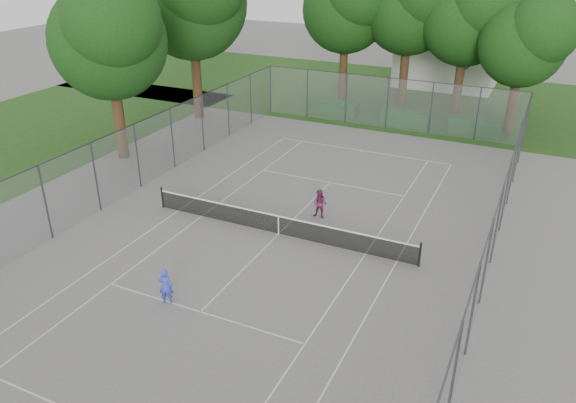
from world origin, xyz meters
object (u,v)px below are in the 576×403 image
at_px(girl_player, 166,286).
at_px(house, 451,37).
at_px(tennis_net, 279,224).
at_px(woman_player, 320,204).

bearing_deg(girl_player, house, -115.53).
height_order(tennis_net, house, house).
bearing_deg(tennis_net, girl_player, -102.44).
xyz_separation_m(tennis_net, house, (1.31, 31.26, 3.65)).
bearing_deg(woman_player, tennis_net, -115.00).
relative_size(tennis_net, woman_player, 8.99).
height_order(tennis_net, woman_player, woman_player).
height_order(tennis_net, girl_player, girl_player).
distance_m(house, girl_player, 37.94).
bearing_deg(house, woman_player, -90.50).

